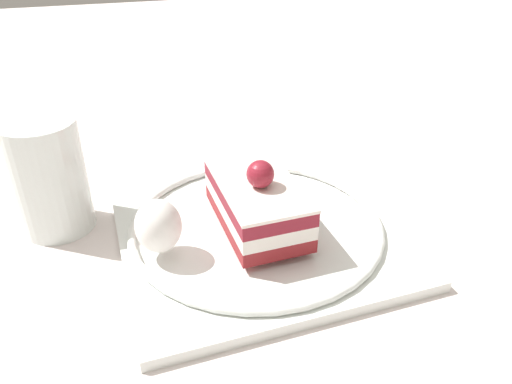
# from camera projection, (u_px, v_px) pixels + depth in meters

# --- Properties ---
(ground_plane) EXTENTS (2.40, 2.40, 0.00)m
(ground_plane) POSITION_uv_depth(u_px,v_px,m) (226.00, 225.00, 0.47)
(ground_plane) COLOR silver
(dessert_plate) EXTENTS (0.25, 0.25, 0.02)m
(dessert_plate) POSITION_uv_depth(u_px,v_px,m) (256.00, 229.00, 0.45)
(dessert_plate) COLOR white
(dessert_plate) RESTS_ON ground_plane
(cake_slice) EXTENTS (0.12, 0.07, 0.06)m
(cake_slice) POSITION_uv_depth(u_px,v_px,m) (257.00, 201.00, 0.43)
(cake_slice) COLOR maroon
(cake_slice) RESTS_ON dessert_plate
(whipped_cream_dollop) EXTENTS (0.04, 0.04, 0.05)m
(whipped_cream_dollop) POSITION_uv_depth(u_px,v_px,m) (158.00, 226.00, 0.40)
(whipped_cream_dollop) COLOR white
(whipped_cream_dollop) RESTS_ON dessert_plate
(fork) EXTENTS (0.11, 0.02, 0.00)m
(fork) POSITION_uv_depth(u_px,v_px,m) (212.00, 176.00, 0.51)
(fork) COLOR silver
(fork) RESTS_ON dessert_plate
(drink_glass_near) EXTENTS (0.07, 0.07, 0.11)m
(drink_glass_near) POSITION_uv_depth(u_px,v_px,m) (50.00, 181.00, 0.44)
(drink_glass_near) COLOR white
(drink_glass_near) RESTS_ON ground_plane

